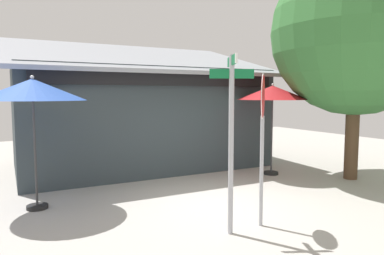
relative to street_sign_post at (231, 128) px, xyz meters
The scene contains 7 objects.
ground_plane 2.76m from the street_sign_post, 64.53° to the left, with size 28.00×28.00×0.10m, color #ADA8A0.
cafe_building 6.67m from the street_sign_post, 83.99° to the left, with size 8.40×5.11×4.41m.
street_sign_post is the anchor object (origin of this frame).
stop_sign 0.73m from the street_sign_post, ahead, with size 0.57×0.62×2.82m.
patio_umbrella_royal_blue_left 4.28m from the street_sign_post, 133.43° to the left, with size 2.18×2.18×2.85m.
patio_umbrella_crimson_center 5.03m from the street_sign_post, 41.72° to the left, with size 2.14×2.14×2.78m.
shade_tree 6.34m from the street_sign_post, 16.38° to the left, with size 5.24×4.74×6.59m.
Camera 1 is at (-4.26, -6.85, 2.44)m, focal length 33.20 mm.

